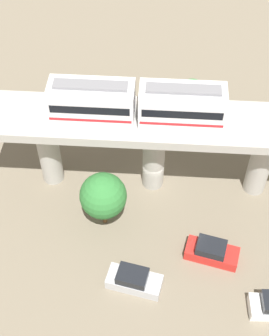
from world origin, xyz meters
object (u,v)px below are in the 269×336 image
parked_car_silver (134,280)px  tree_mid_lot (192,92)px  train (137,103)px  parked_car_red (212,252)px  tree_near_viaduct (103,196)px

parked_car_silver → tree_mid_lot: size_ratio=0.91×
train → parked_car_silver: size_ratio=3.03×
train → parked_car_silver: 13.53m
train → parked_car_red: 13.18m
train → parked_car_red: bearing=-138.8°
parked_car_red → tree_mid_lot: bearing=19.0°
parked_car_red → parked_car_silver: bearing=128.8°
tree_near_viaduct → train: bearing=-27.4°
train → parked_car_red: train is taller
train → tree_mid_lot: bearing=-29.6°
parked_car_red → tree_near_viaduct: size_ratio=0.82×
parked_car_silver → train: bearing=14.3°
train → tree_mid_lot: (8.54, -4.85, -5.86)m
train → parked_car_silver: train is taller
tree_near_viaduct → tree_mid_lot: size_ratio=1.11×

